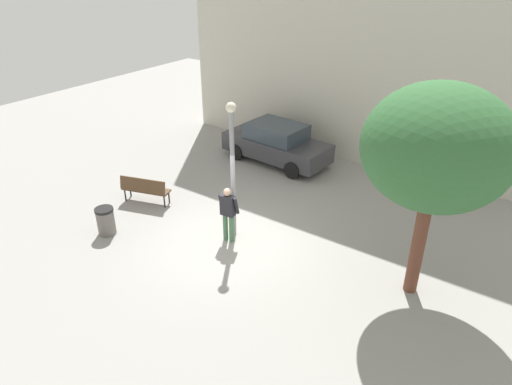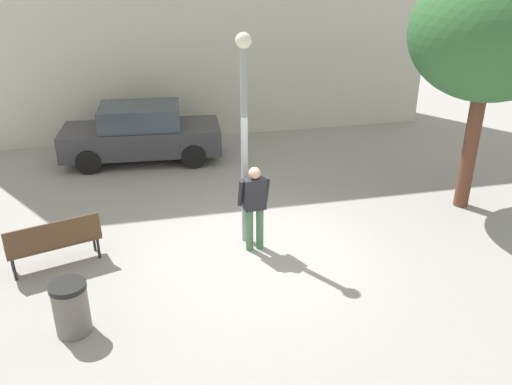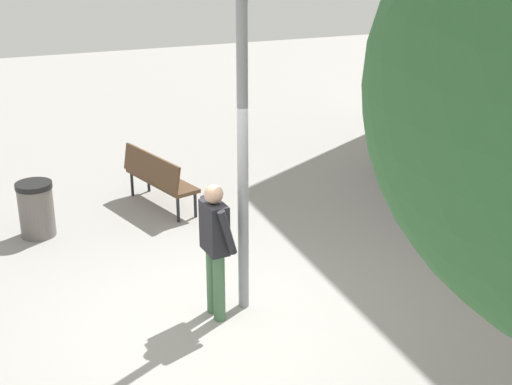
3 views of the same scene
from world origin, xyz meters
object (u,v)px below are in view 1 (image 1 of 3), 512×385
Objects in this scene: park_bench at (145,188)px; plaza_tree at (437,148)px; trash_bin at (106,221)px; parked_car_charcoal at (276,143)px; lamppost at (232,159)px; person_by_lamppost at (228,211)px.

plaza_tree reaches higher than park_bench.
plaza_tree reaches higher than trash_bin.
parked_car_charcoal reaches higher than park_bench.
parked_car_charcoal is (-6.87, 4.60, -2.96)m from plaza_tree.
lamppost is at bearing -174.88° from plaza_tree.
person_by_lamppost is 0.39× the size of parked_car_charcoal.
person_by_lamppost is 5.76m from parked_car_charcoal.
plaza_tree is 1.19× the size of parked_car_charcoal.
plaza_tree is (8.56, 0.65, 3.19)m from park_bench.
person_by_lamppost is at bearing -70.84° from parked_car_charcoal.
park_bench is 9.16m from plaza_tree.
trash_bin is (-3.15, -1.75, -0.55)m from person_by_lamppost.
park_bench is 0.33× the size of plaza_tree.
person_by_lamppost reaches higher than trash_bin.
lamppost is 5.28m from plaza_tree.
park_bench is 0.39× the size of parked_car_charcoal.
parked_car_charcoal is at bearing 146.18° from plaza_tree.
park_bench is at bearing 102.70° from trash_bin.
person_by_lamppost is at bearing -170.44° from plaza_tree.
park_bench is (-3.49, -0.20, -1.83)m from lamppost.
plaza_tree reaches higher than lamppost.
plaza_tree is (5.08, 0.45, 1.37)m from lamppost.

